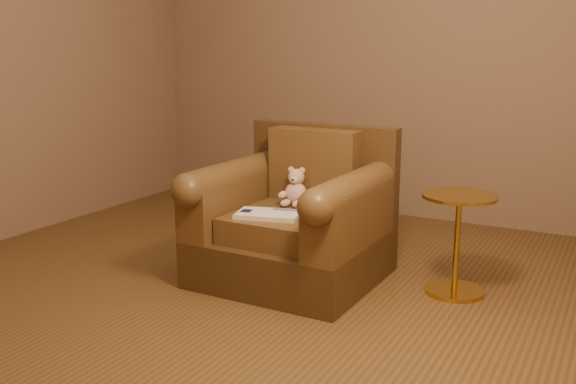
% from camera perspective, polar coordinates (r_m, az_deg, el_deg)
% --- Properties ---
extents(floor, '(4.00, 4.00, 0.00)m').
position_cam_1_polar(floor, '(3.81, -4.30, -8.22)').
color(floor, brown).
rests_on(floor, ground).
extents(armchair, '(1.00, 0.95, 0.89)m').
position_cam_1_polar(armchair, '(3.83, 0.67, -2.64)').
color(armchair, '#412D15').
rests_on(armchair, floor).
extents(teddy_bear, '(0.17, 0.19, 0.24)m').
position_cam_1_polar(teddy_bear, '(3.89, 0.64, 0.14)').
color(teddy_bear, beige).
rests_on(teddy_bear, armchair).
extents(guidebook, '(0.40, 0.30, 0.03)m').
position_cam_1_polar(guidebook, '(3.62, -1.78, -2.01)').
color(guidebook, beige).
rests_on(guidebook, armchair).
extents(side_table, '(0.41, 0.41, 0.57)m').
position_cam_1_polar(side_table, '(3.70, 14.80, -4.21)').
color(side_table, gold).
rests_on(side_table, floor).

